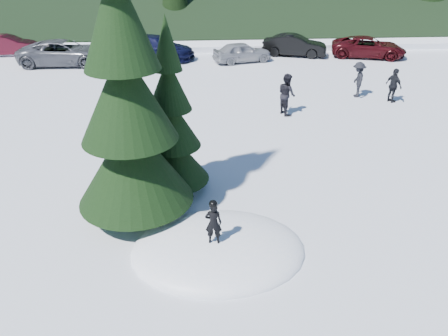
{
  "coord_description": "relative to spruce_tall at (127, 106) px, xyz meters",
  "views": [
    {
      "loc": [
        -0.5,
        -8.93,
        7.09
      ],
      "look_at": [
        0.32,
        2.47,
        1.1
      ],
      "focal_mm": 35.0,
      "sensor_mm": 36.0,
      "label": 1
    }
  ],
  "objects": [
    {
      "name": "car_2",
      "position": [
        -6.36,
        17.64,
        -2.55
      ],
      "size": [
        5.64,
        2.75,
        1.54
      ],
      "primitive_type": "imported",
      "rotation": [
        0.0,
        0.0,
        1.54
      ],
      "color": "#53545B",
      "rests_on": "ground"
    },
    {
      "name": "ground",
      "position": [
        2.2,
        -1.8,
        -3.32
      ],
      "size": [
        200.0,
        200.0,
        0.0
      ],
      "primitive_type": "plane",
      "color": "white",
      "rests_on": "ground"
    },
    {
      "name": "adult_2",
      "position": [
        9.93,
        10.11,
        -2.44
      ],
      "size": [
        0.84,
        1.23,
        1.75
      ],
      "primitive_type": "imported",
      "rotation": [
        0.0,
        0.0,
        4.54
      ],
      "color": "black",
      "rests_on": "ground"
    },
    {
      "name": "car_1",
      "position": [
        -10.89,
        20.58,
        -2.64
      ],
      "size": [
        4.24,
        1.81,
        1.36
      ],
      "primitive_type": "imported",
      "rotation": [
        0.0,
        0.0,
        1.66
      ],
      "color": "#3D0B16",
      "rests_on": "ground"
    },
    {
      "name": "adult_0",
      "position": [
        5.87,
        7.93,
        -2.39
      ],
      "size": [
        0.95,
        1.08,
        1.86
      ],
      "primitive_type": "imported",
      "rotation": [
        0.0,
        0.0,
        1.89
      ],
      "color": "black",
      "rests_on": "ground"
    },
    {
      "name": "car_3",
      "position": [
        -0.64,
        18.86,
        -2.57
      ],
      "size": [
        5.54,
        3.93,
        1.49
      ],
      "primitive_type": "imported",
      "rotation": [
        0.0,
        0.0,
        1.17
      ],
      "color": "black",
      "rests_on": "ground"
    },
    {
      "name": "car_5",
      "position": [
        8.67,
        19.02,
        -2.61
      ],
      "size": [
        4.54,
        2.71,
        1.41
      ],
      "primitive_type": "imported",
      "rotation": [
        0.0,
        0.0,
        1.27
      ],
      "color": "black",
      "rests_on": "ground"
    },
    {
      "name": "car_4",
      "position": [
        4.92,
        17.54,
        -2.68
      ],
      "size": [
        4.03,
        2.48,
        1.28
      ],
      "primitive_type": "imported",
      "rotation": [
        0.0,
        0.0,
        1.85
      ],
      "color": "gray",
      "rests_on": "ground"
    },
    {
      "name": "adult_1",
      "position": [
        11.37,
        9.16,
        -2.49
      ],
      "size": [
        0.73,
        1.05,
        1.66
      ],
      "primitive_type": "imported",
      "rotation": [
        0.0,
        0.0,
        1.94
      ],
      "color": "black",
      "rests_on": "ground"
    },
    {
      "name": "child_skier",
      "position": [
        2.07,
        -2.06,
        -2.28
      ],
      "size": [
        0.43,
        0.31,
        1.13
      ],
      "primitive_type": "imported",
      "rotation": [
        0.0,
        0.0,
        3.05
      ],
      "color": "black",
      "rests_on": "snow_mound"
    },
    {
      "name": "spruce_tall",
      "position": [
        0.0,
        0.0,
        0.0
      ],
      "size": [
        3.2,
        3.2,
        8.6
      ],
      "color": "#322110",
      "rests_on": "ground"
    },
    {
      "name": "snow_mound",
      "position": [
        2.2,
        -1.8,
        -3.32
      ],
      "size": [
        4.48,
        3.52,
        0.96
      ],
      "primitive_type": "ellipsoid",
      "color": "white",
      "rests_on": "ground"
    },
    {
      "name": "spruce_short",
      "position": [
        1.0,
        1.4,
        -1.22
      ],
      "size": [
        2.2,
        2.2,
        5.37
      ],
      "color": "#322110",
      "rests_on": "ground"
    },
    {
      "name": "car_6",
      "position": [
        13.55,
        18.27,
        -2.64
      ],
      "size": [
        5.3,
        3.54,
        1.35
      ],
      "primitive_type": "imported",
      "rotation": [
        0.0,
        0.0,
        1.28
      ],
      "color": "#390A0E",
      "rests_on": "ground"
    }
  ]
}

